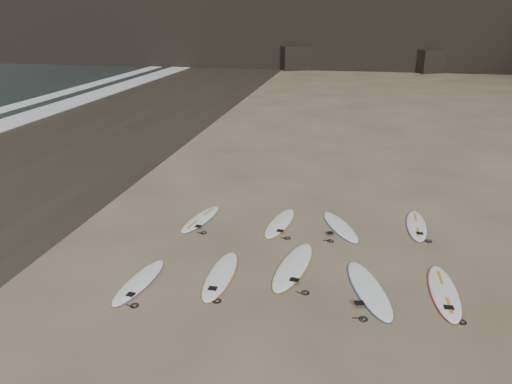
% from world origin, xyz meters
% --- Properties ---
extents(ground, '(240.00, 240.00, 0.00)m').
position_xyz_m(ground, '(0.00, 0.00, 0.00)').
color(ground, '#897559').
rests_on(ground, ground).
extents(wet_sand, '(12.00, 200.00, 0.01)m').
position_xyz_m(wet_sand, '(-13.00, 10.00, 0.00)').
color(wet_sand, '#383026').
rests_on(wet_sand, ground).
extents(surfboard_0, '(0.78, 2.31, 0.08)m').
position_xyz_m(surfboard_0, '(-3.88, -1.14, 0.04)').
color(surfboard_0, white).
rests_on(surfboard_0, ground).
extents(surfboard_1, '(0.60, 2.49, 0.09)m').
position_xyz_m(surfboard_1, '(-2.05, -0.47, 0.04)').
color(surfboard_1, white).
rests_on(surfboard_1, ground).
extents(surfboard_2, '(1.10, 2.80, 0.10)m').
position_xyz_m(surfboard_2, '(-0.36, 0.33, 0.05)').
color(surfboard_2, white).
rests_on(surfboard_2, ground).
extents(surfboard_3, '(1.40, 2.74, 0.10)m').
position_xyz_m(surfboard_3, '(1.50, -0.44, 0.05)').
color(surfboard_3, white).
rests_on(surfboard_3, ground).
extents(surfboard_4, '(0.64, 2.52, 0.09)m').
position_xyz_m(surfboard_4, '(3.20, -0.24, 0.05)').
color(surfboard_4, white).
rests_on(surfboard_4, ground).
extents(surfboard_5, '(0.95, 2.30, 0.08)m').
position_xyz_m(surfboard_5, '(-3.56, 2.79, 0.04)').
color(surfboard_5, white).
rests_on(surfboard_5, ground).
extents(surfboard_6, '(0.94, 2.41, 0.08)m').
position_xyz_m(surfboard_6, '(-1.10, 2.96, 0.04)').
color(surfboard_6, white).
rests_on(surfboard_6, ground).
extents(surfboard_7, '(1.47, 2.36, 0.08)m').
position_xyz_m(surfboard_7, '(0.72, 3.04, 0.04)').
color(surfboard_7, white).
rests_on(surfboard_7, ground).
extents(surfboard_8, '(0.63, 2.35, 0.08)m').
position_xyz_m(surfboard_8, '(2.97, 3.56, 0.04)').
color(surfboard_8, white).
rests_on(surfboard_8, ground).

